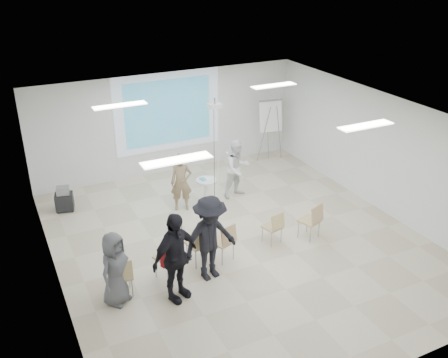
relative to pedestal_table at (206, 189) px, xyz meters
name	(u,v)px	position (x,y,z in m)	size (l,w,h in m)	color
floor	(239,243)	(-0.12, -2.11, -0.43)	(8.00, 9.00, 0.10)	beige
ceiling	(241,115)	(-0.12, -2.11, 2.67)	(8.00, 9.00, 0.10)	white
wall_back	(168,123)	(-0.12, 2.44, 1.12)	(8.00, 0.10, 3.00)	silver
wall_left	(48,223)	(-4.17, -2.11, 1.12)	(0.10, 9.00, 3.00)	silver
wall_right	(383,152)	(3.93, -2.11, 1.12)	(0.10, 9.00, 3.00)	silver
projection_halo	(168,112)	(-0.12, 2.38, 1.47)	(3.20, 0.01, 2.30)	silver
projection_image	(168,112)	(-0.12, 2.36, 1.47)	(2.60, 0.01, 1.90)	teal
pedestal_table	(206,189)	(0.00, 0.00, 0.00)	(0.59, 0.59, 0.68)	silver
player_left	(181,179)	(-0.72, -0.05, 0.48)	(0.62, 0.42, 1.71)	#8E7657
player_right	(237,166)	(0.92, 0.00, 0.50)	(0.85, 0.68, 1.76)	white
controller_left	(184,164)	(-0.54, 0.20, 0.75)	(0.04, 0.13, 0.04)	silver
controller_right	(227,153)	(0.74, 0.25, 0.81)	(0.04, 0.11, 0.04)	white
chair_far_left	(122,275)	(-3.07, -2.89, 0.13)	(0.44, 0.47, 0.85)	tan
chair_left_mid	(170,255)	(-2.03, -2.76, 0.20)	(0.60, 0.62, 0.97)	tan
chair_left_inner	(200,242)	(-1.29, -2.55, 0.17)	(0.50, 0.53, 0.92)	tan
chair_center	(225,240)	(-0.76, -2.66, 0.15)	(0.53, 0.55, 0.89)	tan
chair_right_inner	(274,225)	(0.54, -2.54, 0.10)	(0.46, 0.48, 0.81)	tan
chair_right_far	(312,219)	(1.43, -2.75, 0.16)	(0.55, 0.57, 0.90)	tan
red_jacket	(171,252)	(-2.06, -2.90, 0.34)	(0.49, 0.11, 0.47)	maroon
laptop	(198,242)	(-1.30, -2.45, 0.12)	(0.34, 0.25, 0.03)	black
audience_left	(175,251)	(-2.15, -3.38, 0.68)	(1.22, 0.73, 2.11)	black
audience_mid	(210,233)	(-1.29, -3.06, 0.66)	(1.34, 0.73, 2.08)	black
audience_outer	(115,265)	(-3.21, -2.99, 0.46)	(0.82, 0.54, 1.67)	#5C5D62
flipchart_easel	(271,116)	(2.99, 1.78, 1.08)	(0.85, 0.65, 1.98)	gray
av_cart	(64,200)	(-3.46, 1.19, -0.07)	(0.51, 0.45, 0.66)	black
ceiling_projector	(215,111)	(-0.02, -0.61, 2.31)	(0.30, 0.25, 3.00)	white
fluor_panel_nw	(120,105)	(-2.12, -0.11, 2.59)	(1.20, 0.30, 0.02)	white
fluor_panel_ne	(274,86)	(1.88, -0.11, 2.59)	(1.20, 0.30, 0.02)	white
fluor_panel_sw	(177,160)	(-2.12, -3.61, 2.59)	(1.20, 0.30, 0.02)	white
fluor_panel_se	(366,126)	(1.88, -3.61, 2.59)	(1.20, 0.30, 0.02)	white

